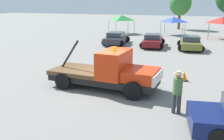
% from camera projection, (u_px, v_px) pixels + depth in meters
% --- Properties ---
extents(ground_plane, '(160.00, 160.00, 0.00)m').
position_uv_depth(ground_plane, '(103.00, 88.00, 13.56)').
color(ground_plane, gray).
extents(tow_truck, '(5.95, 2.40, 2.51)m').
position_uv_depth(tow_truck, '(109.00, 72.00, 13.18)').
color(tow_truck, black).
rests_on(tow_truck, ground).
extents(person_near_truck, '(0.40, 0.40, 1.81)m').
position_uv_depth(person_near_truck, '(178.00, 89.00, 10.19)').
color(person_near_truck, '#38383D').
rests_on(person_near_truck, ground).
extents(parked_car_charcoal, '(2.85, 5.07, 1.34)m').
position_uv_depth(parked_car_charcoal, '(116.00, 38.00, 27.74)').
color(parked_car_charcoal, '#2D2D33').
rests_on(parked_car_charcoal, ground).
extents(parked_car_maroon, '(2.82, 5.06, 1.34)m').
position_uv_depth(parked_car_maroon, '(153.00, 40.00, 26.11)').
color(parked_car_maroon, maroon).
rests_on(parked_car_maroon, ground).
extents(parked_car_olive, '(2.85, 4.63, 1.34)m').
position_uv_depth(parked_car_olive, '(190.00, 43.00, 24.58)').
color(parked_car_olive, olive).
rests_on(parked_car_olive, ground).
extents(canopy_tent_green, '(3.02, 3.02, 2.73)m').
position_uv_depth(canopy_tent_green, '(122.00, 18.00, 36.70)').
color(canopy_tent_green, '#9E9EA3').
rests_on(canopy_tent_green, ground).
extents(canopy_tent_blue, '(3.02, 3.02, 2.55)m').
position_uv_depth(canopy_tent_blue, '(174.00, 19.00, 35.13)').
color(canopy_tent_blue, '#9E9EA3').
rests_on(canopy_tent_blue, ground).
extents(canopy_tent_red, '(3.10, 3.10, 2.75)m').
position_uv_depth(canopy_tent_red, '(222.00, 20.00, 31.43)').
color(canopy_tent_red, '#9E9EA3').
rests_on(canopy_tent_red, ground).
extents(tree_center, '(3.72, 3.72, 6.63)m').
position_uv_depth(tree_center, '(180.00, 3.00, 42.31)').
color(tree_center, brown).
rests_on(tree_center, ground).
extents(traffic_cone, '(0.40, 0.40, 0.55)m').
position_uv_depth(traffic_cone, '(184.00, 77.00, 14.70)').
color(traffic_cone, black).
rests_on(traffic_cone, ground).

